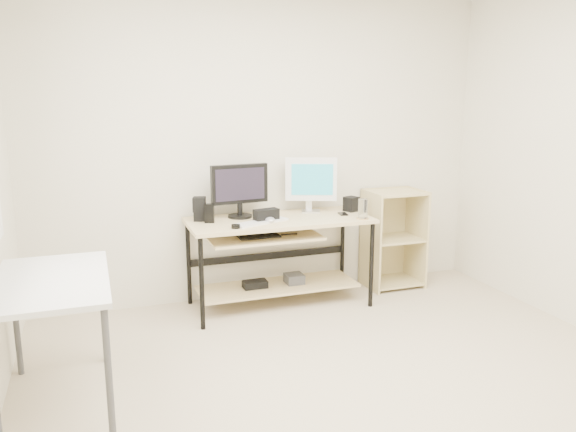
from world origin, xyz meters
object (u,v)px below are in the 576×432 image
(side_table, at_px, (52,293))
(white_imac, at_px, (311,181))
(desk, at_px, (276,243))
(shelf_unit, at_px, (391,237))
(audio_controller, at_px, (209,213))
(black_monitor, at_px, (240,187))

(side_table, bearing_deg, white_imac, 30.98)
(desk, xyz_separation_m, side_table, (-1.65, -1.06, 0.13))
(shelf_unit, bearing_deg, audio_controller, -175.70)
(white_imac, distance_m, audio_controller, 0.94)
(shelf_unit, bearing_deg, black_monitor, -179.26)
(shelf_unit, bearing_deg, white_imac, -179.60)
(audio_controller, bearing_deg, side_table, -116.08)
(shelf_unit, relative_size, white_imac, 1.91)
(white_imac, relative_size, audio_controller, 3.07)
(shelf_unit, relative_size, audio_controller, 5.87)
(white_imac, xyz_separation_m, audio_controller, (-0.91, -0.12, -0.20))
(desk, distance_m, white_imac, 0.63)
(desk, bearing_deg, black_monitor, 152.03)
(white_imac, height_order, audio_controller, white_imac)
(desk, height_order, white_imac, white_imac)
(white_imac, bearing_deg, audio_controller, -151.47)
(black_monitor, bearing_deg, audio_controller, -164.39)
(white_imac, bearing_deg, desk, -136.43)
(audio_controller, bearing_deg, white_imac, 27.09)
(black_monitor, bearing_deg, desk, -34.05)
(side_table, relative_size, shelf_unit, 1.11)
(shelf_unit, bearing_deg, side_table, -156.67)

